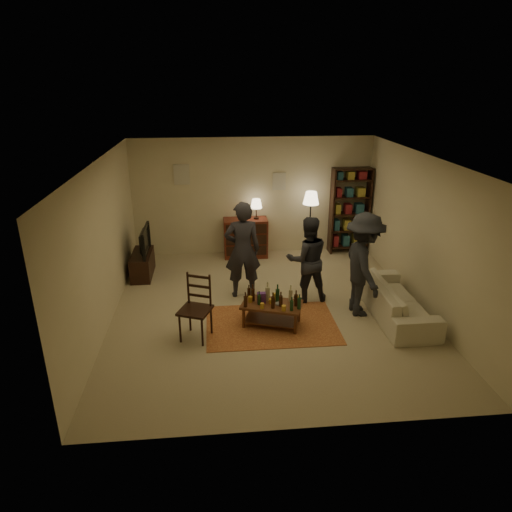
{
  "coord_description": "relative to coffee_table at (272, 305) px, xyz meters",
  "views": [
    {
      "loc": [
        -0.93,
        -7.26,
        3.93
      ],
      "look_at": [
        -0.21,
        0.1,
        1.02
      ],
      "focal_mm": 32.0,
      "sensor_mm": 36.0,
      "label": 1
    }
  ],
  "objects": [
    {
      "name": "tv_stand",
      "position": [
        -2.44,
        2.33,
        0.01
      ],
      "size": [
        0.4,
        1.0,
        1.06
      ],
      "color": "black",
      "rests_on": "ground"
    },
    {
      "name": "room_shell",
      "position": [
        -0.64,
        3.51,
        1.44
      ],
      "size": [
        6.0,
        6.0,
        6.0
      ],
      "color": "beige",
      "rests_on": "ground"
    },
    {
      "name": "dresser",
      "position": [
        -0.19,
        3.24,
        0.1
      ],
      "size": [
        1.0,
        0.5,
        1.36
      ],
      "color": "maroon",
      "rests_on": "ground"
    },
    {
      "name": "dining_chair",
      "position": [
        -1.24,
        -0.23,
        0.19
      ],
      "size": [
        0.61,
        0.61,
        1.08
      ],
      "rotation": [
        0.0,
        0.0,
        -0.39
      ],
      "color": "black",
      "rests_on": "ground"
    },
    {
      "name": "person_right",
      "position": [
        0.77,
        0.89,
        0.43
      ],
      "size": [
        0.83,
        0.66,
        1.62
      ],
      "primitive_type": "imported",
      "rotation": [
        0.0,
        0.0,
        3.2
      ],
      "color": "#26272E",
      "rests_on": "ground"
    },
    {
      "name": "floor",
      "position": [
        0.01,
        0.53,
        -0.38
      ],
      "size": [
        6.0,
        6.0,
        0.0
      ],
      "primitive_type": "plane",
      "color": "#C6B793",
      "rests_on": "ground"
    },
    {
      "name": "rug",
      "position": [
        -0.0,
        -0.0,
        -0.37
      ],
      "size": [
        2.2,
        1.5,
        0.01
      ],
      "primitive_type": "cube",
      "color": "#963D20",
      "rests_on": "ground"
    },
    {
      "name": "coffee_table",
      "position": [
        0.0,
        0.0,
        0.0
      ],
      "size": [
        1.11,
        0.83,
        0.74
      ],
      "rotation": [
        0.0,
        0.0,
        -0.33
      ],
      "color": "brown",
      "rests_on": "ground"
    },
    {
      "name": "sofa",
      "position": [
        2.21,
        0.13,
        -0.07
      ],
      "size": [
        0.81,
        2.08,
        0.61
      ],
      "primitive_type": "imported",
      "rotation": [
        0.0,
        0.0,
        1.57
      ],
      "color": "beige",
      "rests_on": "ground"
    },
    {
      "name": "bookshelf",
      "position": [
        2.25,
        3.31,
        0.66
      ],
      "size": [
        0.9,
        0.34,
        2.02
      ],
      "color": "black",
      "rests_on": "ground"
    },
    {
      "name": "floor_lamp",
      "position": [
        1.28,
        3.1,
        0.92
      ],
      "size": [
        0.36,
        0.36,
        1.54
      ],
      "color": "black",
      "rests_on": "ground"
    },
    {
      "name": "person_left",
      "position": [
        -0.4,
        1.19,
        0.55
      ],
      "size": [
        0.7,
        0.48,
        1.86
      ],
      "primitive_type": "imported",
      "rotation": [
        0.0,
        0.0,
        3.19
      ],
      "color": "#25242C",
      "rests_on": "ground"
    },
    {
      "name": "person_by_sofa",
      "position": [
        1.61,
        0.29,
        0.54
      ],
      "size": [
        0.7,
        1.2,
        1.84
      ],
      "primitive_type": "imported",
      "rotation": [
        0.0,
        0.0,
        1.58
      ],
      "color": "#212228",
      "rests_on": "ground"
    }
  ]
}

